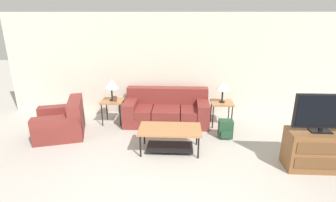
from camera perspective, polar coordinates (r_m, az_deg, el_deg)
The scene contains 12 objects.
wall_back at distance 6.74m, azimuth 0.52°, elevation 7.71°, with size 8.46×0.06×2.60m.
couch at distance 6.41m, azimuth -0.26°, elevation -2.21°, with size 2.01×0.91×0.82m.
armchair at distance 6.21m, azimuth -22.08°, elevation -4.46°, with size 1.22×1.22×0.80m.
coffee_table at distance 5.09m, azimuth 0.42°, elevation -7.25°, with size 1.19×0.65×0.47m.
side_table_left at distance 6.45m, azimuth -11.98°, elevation -0.37°, with size 0.51×0.49×0.58m.
side_table_right at distance 6.32m, azimuth 11.62°, elevation -0.76°, with size 0.51×0.49×0.58m.
table_lamp_left at distance 6.32m, azimuth -12.26°, elevation 3.58°, with size 0.33×0.33×0.52m.
table_lamp_right at distance 6.18m, azimuth 11.89°, elevation 3.27°, with size 0.33×0.33×0.52m.
tv_console at distance 5.21m, azimuth 29.57°, elevation -9.25°, with size 1.01×0.48×0.69m.
television at distance 4.96m, azimuth 30.82°, elevation -2.09°, with size 0.96×0.20×0.66m.
backpack at distance 5.81m, azimuth 12.42°, elevation -6.00°, with size 0.30×0.30×0.40m.
picture_frame at distance 6.33m, azimuth -11.52°, elevation 0.50°, with size 0.10×0.04×0.13m.
Camera 1 is at (0.28, -2.65, 2.56)m, focal length 28.00 mm.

